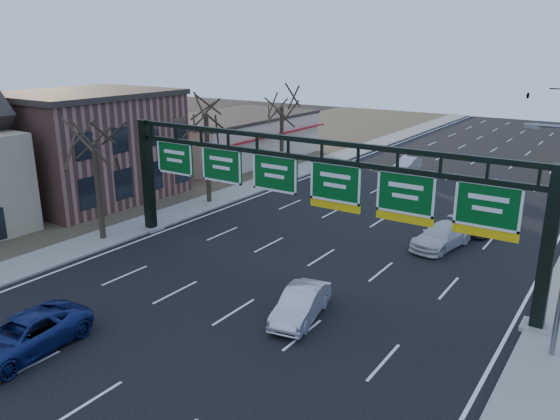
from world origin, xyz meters
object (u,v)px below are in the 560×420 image
Objects in this scene: sign_gantry at (307,187)px; car_blue_suv at (23,336)px; car_white_wagon at (442,236)px; car_silver_sedan at (301,304)px.

car_blue_suv is (-4.87, -13.27, -3.89)m from sign_gantry.
car_blue_suv is 1.10× the size of car_white_wagon.
car_silver_sedan is 0.87× the size of car_white_wagon.
car_white_wagon is (4.96, 7.47, -3.92)m from sign_gantry.
sign_gantry is 4.59× the size of car_blue_suv.
car_white_wagon is (9.83, 20.73, -0.04)m from car_blue_suv.
car_white_wagon is (2.27, 12.29, 0.01)m from car_silver_sedan.
car_silver_sedan is (7.56, 8.45, -0.04)m from car_blue_suv.
car_blue_suv is 22.95m from car_white_wagon.
car_blue_suv is 11.34m from car_silver_sedan.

